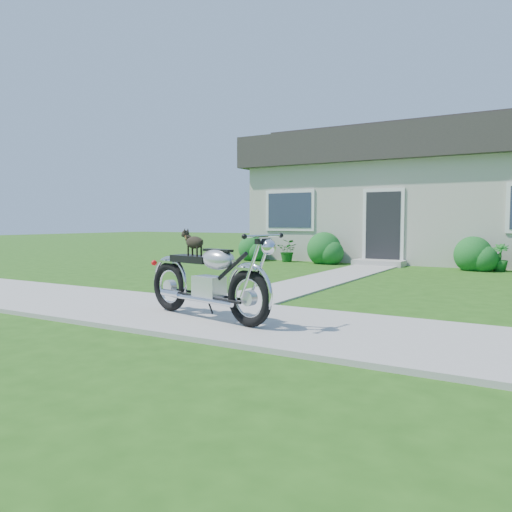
# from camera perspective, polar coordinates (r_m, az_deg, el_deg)

# --- Properties ---
(ground) EXTENTS (80.00, 80.00, 0.00)m
(ground) POSITION_cam_1_polar(r_m,az_deg,el_deg) (6.00, 4.15, -8.11)
(ground) COLOR #235114
(ground) RESTS_ON ground
(sidewalk) EXTENTS (24.00, 2.20, 0.04)m
(sidewalk) POSITION_cam_1_polar(r_m,az_deg,el_deg) (6.00, 4.15, -7.92)
(sidewalk) COLOR #9E9B93
(sidewalk) RESTS_ON ground
(walkway) EXTENTS (1.20, 8.00, 0.03)m
(walkway) POSITION_cam_1_polar(r_m,az_deg,el_deg) (11.12, 8.57, -2.46)
(walkway) COLOR #9E9B93
(walkway) RESTS_ON ground
(house) EXTENTS (12.60, 7.03, 4.50)m
(house) POSITION_cam_1_polar(r_m,az_deg,el_deg) (17.48, 21.90, 6.66)
(house) COLOR beige
(house) RESTS_ON ground
(shrub_row) EXTENTS (11.38, 1.10, 1.10)m
(shrub_row) POSITION_cam_1_polar(r_m,az_deg,el_deg) (13.96, 21.38, 0.29)
(shrub_row) COLOR #185B20
(shrub_row) RESTS_ON ground
(potted_plant_left) EXTENTS (0.66, 0.58, 0.69)m
(potted_plant_left) POSITION_cam_1_polar(r_m,az_deg,el_deg) (15.49, 3.67, 0.62)
(potted_plant_left) COLOR #155117
(potted_plant_left) RESTS_ON ground
(potted_plant_right) EXTENTS (0.42, 0.42, 0.70)m
(potted_plant_right) POSITION_cam_1_polar(r_m,az_deg,el_deg) (13.89, 26.09, -0.16)
(potted_plant_right) COLOR #1D6A22
(potted_plant_right) RESTS_ON ground
(motorcycle_with_dog) EXTENTS (2.19, 0.82, 1.10)m
(motorcycle_with_dog) POSITION_cam_1_polar(r_m,az_deg,el_deg) (6.23, -5.44, -2.68)
(motorcycle_with_dog) COLOR black
(motorcycle_with_dog) RESTS_ON sidewalk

